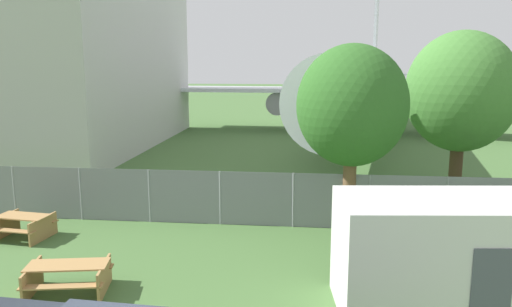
{
  "coord_description": "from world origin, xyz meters",
  "views": [
    {
      "loc": [
        3.05,
        -6.55,
        5.65
      ],
      "look_at": [
        0.93,
        13.05,
        2.0
      ],
      "focal_mm": 35.0,
      "sensor_mm": 36.0,
      "label": 1
    }
  ],
  "objects_px": {
    "picnic_bench_near_cabin": "(68,275)",
    "portable_cabin": "(438,255)",
    "airplane": "(364,84)",
    "picnic_bench_open_grass": "(23,224)",
    "tree_left_of_cabin": "(352,106)",
    "tree_near_hangar": "(461,92)"
  },
  "relations": [
    {
      "from": "airplane",
      "to": "tree_left_of_cabin",
      "type": "height_order",
      "value": "airplane"
    },
    {
      "from": "portable_cabin",
      "to": "picnic_bench_open_grass",
      "type": "xyz_separation_m",
      "value": [
        -12.1,
        3.44,
        -0.85
      ]
    },
    {
      "from": "picnic_bench_near_cabin",
      "to": "portable_cabin",
      "type": "bearing_deg",
      "value": 0.93
    },
    {
      "from": "picnic_bench_near_cabin",
      "to": "tree_left_of_cabin",
      "type": "height_order",
      "value": "tree_left_of_cabin"
    },
    {
      "from": "portable_cabin",
      "to": "tree_near_hangar",
      "type": "bearing_deg",
      "value": 66.66
    },
    {
      "from": "portable_cabin",
      "to": "airplane",
      "type": "bearing_deg",
      "value": 81.81
    },
    {
      "from": "portable_cabin",
      "to": "tree_near_hangar",
      "type": "height_order",
      "value": "tree_near_hangar"
    },
    {
      "from": "airplane",
      "to": "portable_cabin",
      "type": "distance_m",
      "value": 28.02
    },
    {
      "from": "portable_cabin",
      "to": "picnic_bench_open_grass",
      "type": "relative_size",
      "value": 2.66
    },
    {
      "from": "tree_near_hangar",
      "to": "picnic_bench_open_grass",
      "type": "bearing_deg",
      "value": -158.97
    },
    {
      "from": "airplane",
      "to": "tree_near_hangar",
      "type": "bearing_deg",
      "value": 15.2
    },
    {
      "from": "picnic_bench_near_cabin",
      "to": "picnic_bench_open_grass",
      "type": "distance_m",
      "value": 4.87
    },
    {
      "from": "airplane",
      "to": "tree_left_of_cabin",
      "type": "distance_m",
      "value": 22.53
    },
    {
      "from": "picnic_bench_near_cabin",
      "to": "airplane",
      "type": "bearing_deg",
      "value": 70.44
    },
    {
      "from": "airplane",
      "to": "picnic_bench_near_cabin",
      "type": "distance_m",
      "value": 29.93
    },
    {
      "from": "airplane",
      "to": "picnic_bench_open_grass",
      "type": "xyz_separation_m",
      "value": [
        -13.26,
        -24.44,
        -3.45
      ]
    },
    {
      "from": "airplane",
      "to": "picnic_bench_near_cabin",
      "type": "bearing_deg",
      "value": -9.71
    },
    {
      "from": "picnic_bench_near_cabin",
      "to": "picnic_bench_open_grass",
      "type": "xyz_separation_m",
      "value": [
        -3.3,
        3.58,
        -0.01
      ]
    },
    {
      "from": "tree_left_of_cabin",
      "to": "portable_cabin",
      "type": "bearing_deg",
      "value": -74.0
    },
    {
      "from": "portable_cabin",
      "to": "picnic_bench_near_cabin",
      "type": "distance_m",
      "value": 8.83
    },
    {
      "from": "picnic_bench_near_cabin",
      "to": "tree_left_of_cabin",
      "type": "distance_m",
      "value": 9.89
    },
    {
      "from": "airplane",
      "to": "tree_left_of_cabin",
      "type": "bearing_deg",
      "value": 2.86
    }
  ]
}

